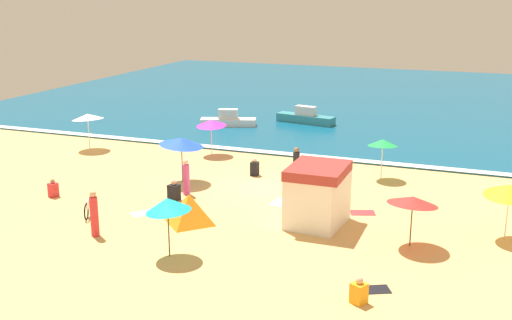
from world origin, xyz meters
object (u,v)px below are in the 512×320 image
at_px(parked_bicycle, 89,206).
at_px(small_boat_0, 228,120).
at_px(beach_umbrella_7, 413,201).
at_px(beach_tent, 189,209).
at_px(small_boat_1, 306,117).
at_px(beachgoer_5, 186,178).
at_px(beach_umbrella_2, 168,205).
at_px(beachgoer_2, 255,168).
at_px(beach_umbrella_3, 88,117).
at_px(lifeguard_cabana, 318,195).
at_px(beach_umbrella_1, 181,142).
at_px(beachgoer_3, 359,292).
at_px(beach_umbrella_5, 211,123).
at_px(beach_umbrella_6, 510,190).
at_px(beach_umbrella_0, 383,143).
at_px(beachgoer_0, 174,192).
at_px(beachgoer_1, 94,214).
at_px(beachgoer_4, 296,166).
at_px(beachgoer_6, 53,189).

bearing_deg(parked_bicycle, small_boat_0, 94.62).
height_order(beach_umbrella_7, beach_tent, beach_umbrella_7).
relative_size(small_boat_0, small_boat_1, 0.91).
height_order(beachgoer_5, small_boat_0, beachgoer_5).
height_order(beach_umbrella_2, beachgoer_2, beach_umbrella_2).
relative_size(beach_umbrella_3, small_boat_0, 0.62).
distance_m(lifeguard_cabana, beach_umbrella_1, 8.64).
xyz_separation_m(lifeguard_cabana, beachgoer_3, (3.02, -6.08, -0.92)).
bearing_deg(parked_bicycle, beach_umbrella_3, 125.21).
relative_size(beach_umbrella_5, beach_umbrella_6, 0.88).
xyz_separation_m(lifeguard_cabana, small_boat_1, (-6.12, 19.06, -0.78)).
height_order(parked_bicycle, small_boat_0, small_boat_0).
distance_m(beach_umbrella_0, beach_tent, 11.24).
distance_m(parked_bicycle, beachgoer_0, 3.92).
bearing_deg(beach_umbrella_3, beach_umbrella_0, 0.37).
xyz_separation_m(lifeguard_cabana, beach_umbrella_2, (-4.16, -5.02, 0.69)).
bearing_deg(parked_bicycle, beachgoer_2, 60.55).
bearing_deg(beach_umbrella_3, small_boat_0, 58.82).
bearing_deg(beach_umbrella_0, parked_bicycle, -137.67).
xyz_separation_m(beach_umbrella_0, beach_umbrella_6, (5.92, -6.39, 0.10)).
xyz_separation_m(beach_umbrella_1, beachgoer_1, (0.10, -7.65, -1.19)).
bearing_deg(small_boat_0, beachgoer_4, -52.56).
bearing_deg(beach_umbrella_1, beachgoer_0, -70.38).
relative_size(beach_tent, beachgoer_2, 1.87).
distance_m(beach_umbrella_2, beach_umbrella_7, 9.04).
bearing_deg(lifeguard_cabana, parked_bicycle, -165.75).
bearing_deg(lifeguard_cabana, beach_umbrella_5, 135.19).
bearing_deg(beachgoer_1, beach_umbrella_5, 94.33).
relative_size(beach_umbrella_5, beachgoer_1, 1.16).
xyz_separation_m(beach_umbrella_3, beachgoer_4, (13.86, -2.19, -1.13)).
bearing_deg(beachgoer_5, small_boat_1, 87.67).
height_order(beach_umbrella_0, parked_bicycle, beach_umbrella_0).
distance_m(beachgoer_2, beachgoer_3, 14.18).
distance_m(beach_umbrella_5, beachgoer_3, 19.06).
relative_size(beach_umbrella_0, small_boat_1, 0.48).
height_order(beach_umbrella_6, beachgoer_5, beach_umbrella_6).
bearing_deg(beachgoer_6, beach_umbrella_1, 42.88).
height_order(beach_umbrella_5, parked_bicycle, beach_umbrella_5).
bearing_deg(beachgoer_0, beachgoer_4, 45.68).
distance_m(beachgoer_0, small_boat_1, 18.49).
height_order(beach_tent, beachgoer_5, beachgoer_5).
relative_size(beach_umbrella_1, beach_umbrella_5, 1.15).
xyz_separation_m(beachgoer_3, beachgoer_4, (-5.53, 11.24, 0.52)).
relative_size(beach_umbrella_7, beachgoer_2, 2.67).
relative_size(lifeguard_cabana, beachgoer_1, 1.48).
xyz_separation_m(beach_umbrella_2, beach_umbrella_6, (11.44, 6.09, 0.02)).
xyz_separation_m(beach_umbrella_5, beach_umbrella_7, (12.74, -9.72, -0.10)).
xyz_separation_m(beach_umbrella_3, beachgoer_3, (19.39, -13.43, -1.65)).
relative_size(beach_umbrella_0, beach_umbrella_2, 0.93).
bearing_deg(small_boat_0, small_boat_1, 30.14).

